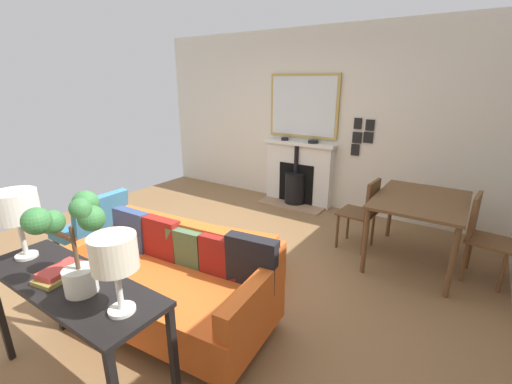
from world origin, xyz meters
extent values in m
cube|color=olive|center=(0.00, 0.00, 0.00)|extent=(5.30, 5.74, 0.01)
cube|color=silver|center=(-2.65, 0.00, 1.36)|extent=(0.12, 5.74, 2.72)
cube|color=#9E7A5B|center=(-2.24, -0.09, 0.01)|extent=(0.34, 1.07, 0.03)
cube|color=silver|center=(-2.50, -0.09, 0.49)|extent=(0.18, 1.13, 0.98)
cube|color=black|center=(-2.43, -0.09, 0.35)|extent=(0.06, 0.61, 0.65)
cylinder|color=black|center=(-2.39, -0.09, 0.27)|extent=(0.34, 0.34, 0.49)
cylinder|color=black|center=(-2.39, -0.09, 0.53)|extent=(0.35, 0.35, 0.02)
cylinder|color=black|center=(-2.39, -0.09, 0.76)|extent=(0.07, 0.07, 0.44)
cube|color=silver|center=(-2.48, -0.09, 1.00)|extent=(0.23, 1.21, 0.05)
cube|color=tan|center=(-2.57, -0.09, 1.57)|extent=(0.04, 1.16, 0.97)
cube|color=silver|center=(-2.55, -0.09, 1.57)|extent=(0.01, 1.08, 0.89)
cylinder|color=black|center=(-2.47, -0.35, 1.05)|extent=(0.12, 0.12, 0.04)
torus|color=black|center=(-2.47, -0.35, 1.07)|extent=(0.13, 0.13, 0.01)
cylinder|color=black|center=(-2.47, 0.14, 1.05)|extent=(0.16, 0.16, 0.04)
torus|color=black|center=(-2.47, 0.14, 1.06)|extent=(0.16, 0.16, 0.01)
cylinder|color=#B2B2B7|center=(1.21, -0.31, 0.05)|extent=(0.04, 0.04, 0.10)
cylinder|color=#B2B2B7|center=(1.07, 1.15, 0.05)|extent=(0.04, 0.04, 0.10)
cylinder|color=#B2B2B7|center=(0.53, -0.37, 0.05)|extent=(0.04, 0.04, 0.10)
cylinder|color=#B2B2B7|center=(0.40, 1.09, 0.05)|extent=(0.04, 0.04, 0.10)
cube|color=orange|center=(0.80, 0.39, 0.26)|extent=(1.01, 1.79, 0.33)
cube|color=orange|center=(0.44, 0.36, 0.60)|extent=(0.30, 1.73, 0.34)
cube|color=orange|center=(0.88, -0.41, 0.52)|extent=(0.81, 0.20, 0.20)
cube|color=orange|center=(0.73, 1.19, 0.52)|extent=(0.81, 0.20, 0.20)
cube|color=#334775|center=(0.60, -0.28, 0.60)|extent=(0.14, 0.40, 0.40)
cube|color=maroon|center=(0.57, 0.08, 0.60)|extent=(0.14, 0.39, 0.39)
cube|color=#4C6B47|center=(0.54, 0.36, 0.58)|extent=(0.15, 0.35, 0.34)
cube|color=maroon|center=(0.51, 0.72, 0.58)|extent=(0.15, 0.36, 0.35)
cube|color=black|center=(0.48, 1.01, 0.62)|extent=(0.18, 0.43, 0.42)
cylinder|color=#B2B2B7|center=(0.18, 0.15, 0.04)|extent=(0.04, 0.04, 0.09)
cylinder|color=#B2B2B7|center=(0.05, 0.74, 0.04)|extent=(0.04, 0.04, 0.09)
cylinder|color=#B2B2B7|center=(-0.30, 0.04, 0.04)|extent=(0.04, 0.04, 0.09)
cylinder|color=#B2B2B7|center=(-0.43, 0.63, 0.04)|extent=(0.04, 0.04, 0.09)
cube|color=orange|center=(-0.12, 0.39, 0.23)|extent=(0.77, 0.87, 0.28)
cube|color=brown|center=(0.35, -1.29, 0.19)|extent=(0.05, 0.05, 0.38)
cube|color=brown|center=(0.86, -1.26, 0.19)|extent=(0.05, 0.05, 0.38)
cube|color=brown|center=(0.32, -0.81, 0.19)|extent=(0.05, 0.05, 0.38)
cube|color=brown|center=(0.83, -0.79, 0.19)|extent=(0.05, 0.05, 0.38)
cube|color=teal|center=(0.59, -1.04, 0.40)|extent=(0.63, 0.59, 0.08)
cube|color=teal|center=(0.58, -0.79, 0.64)|extent=(0.61, 0.17, 0.41)
cube|color=brown|center=(0.27, -1.05, 0.49)|extent=(0.06, 0.53, 0.04)
cube|color=brown|center=(0.91, -1.02, 0.49)|extent=(0.06, 0.53, 0.04)
cube|color=black|center=(1.35, -0.28, 0.38)|extent=(0.04, 0.04, 0.77)
cube|color=black|center=(1.35, 1.06, 0.38)|extent=(0.04, 0.04, 0.77)
cube|color=black|center=(1.73, -0.28, 0.38)|extent=(0.04, 0.04, 0.77)
cube|color=black|center=(1.54, 0.39, 0.78)|extent=(0.44, 1.40, 0.03)
cylinder|color=beige|center=(1.54, -0.13, 0.81)|extent=(0.14, 0.14, 0.02)
cylinder|color=beige|center=(1.54, -0.13, 0.94)|extent=(0.03, 0.03, 0.25)
cylinder|color=silver|center=(1.54, -0.13, 1.17)|extent=(0.27, 0.27, 0.20)
cylinder|color=white|center=(1.54, 0.92, 0.81)|extent=(0.14, 0.14, 0.02)
cylinder|color=white|center=(1.54, 0.92, 0.93)|extent=(0.03, 0.03, 0.23)
cylinder|color=silver|center=(1.54, 0.92, 1.14)|extent=(0.23, 0.23, 0.18)
cylinder|color=silver|center=(1.56, 0.58, 0.87)|extent=(0.18, 0.18, 0.15)
cylinder|color=brown|center=(1.56, 0.58, 1.08)|extent=(0.02, 0.02, 0.26)
sphere|color=#387A3D|center=(1.71, 0.57, 1.29)|extent=(0.14, 0.14, 0.14)
sphere|color=#387A3D|center=(1.59, 0.77, 1.36)|extent=(0.10, 0.10, 0.10)
sphere|color=#387A3D|center=(1.47, 0.64, 1.23)|extent=(0.14, 0.14, 0.14)
sphere|color=#387A3D|center=(1.41, 0.49, 1.27)|extent=(0.15, 0.15, 0.15)
sphere|color=#387A3D|center=(1.58, 0.43, 1.20)|extent=(0.14, 0.14, 0.14)
cube|color=olive|center=(1.55, 0.31, 0.81)|extent=(0.29, 0.21, 0.03)
cube|color=#B23833|center=(1.53, 0.31, 0.84)|extent=(0.26, 0.18, 0.03)
cylinder|color=brown|center=(-1.97, 1.50, 0.36)|extent=(0.05, 0.05, 0.72)
cylinder|color=brown|center=(-0.89, 1.50, 0.36)|extent=(0.05, 0.05, 0.72)
cylinder|color=brown|center=(-1.97, 2.29, 0.36)|extent=(0.05, 0.05, 0.72)
cylinder|color=brown|center=(-0.89, 2.29, 0.36)|extent=(0.05, 0.05, 0.72)
cube|color=brown|center=(-1.43, 1.89, 0.74)|extent=(1.18, 0.89, 0.03)
cylinder|color=brown|center=(-1.60, 1.08, 0.22)|extent=(0.03, 0.03, 0.44)
cylinder|color=brown|center=(-1.28, 1.06, 0.22)|extent=(0.03, 0.03, 0.44)
cylinder|color=brown|center=(-1.58, 1.40, 0.22)|extent=(0.03, 0.03, 0.44)
cylinder|color=brown|center=(-1.26, 1.38, 0.22)|extent=(0.03, 0.03, 0.44)
cube|color=brown|center=(-1.43, 1.23, 0.44)|extent=(0.43, 0.43, 0.02)
cube|color=brown|center=(-1.42, 1.40, 0.66)|extent=(0.36, 0.06, 0.41)
cylinder|color=brown|center=(-1.25, 2.70, 0.21)|extent=(0.04, 0.04, 0.43)
cylinder|color=brown|center=(-1.57, 2.74, 0.21)|extent=(0.04, 0.04, 0.43)
cylinder|color=brown|center=(-1.29, 2.39, 0.21)|extent=(0.04, 0.04, 0.43)
cylinder|color=brown|center=(-1.60, 2.42, 0.21)|extent=(0.04, 0.04, 0.43)
cube|color=brown|center=(-1.43, 2.56, 0.44)|extent=(0.44, 0.44, 0.02)
cube|color=brown|center=(-1.45, 2.39, 0.67)|extent=(0.36, 0.07, 0.44)
cube|color=black|center=(-2.58, 0.78, 1.36)|extent=(0.02, 0.11, 0.16)
cube|color=black|center=(-2.58, 0.96, 1.35)|extent=(0.02, 0.12, 0.15)
cube|color=black|center=(-2.58, 0.79, 1.16)|extent=(0.02, 0.13, 0.16)
cube|color=black|center=(-2.58, 0.95, 1.17)|extent=(0.02, 0.13, 0.16)
cube|color=black|center=(-2.58, 0.78, 0.97)|extent=(0.02, 0.12, 0.17)
camera|label=1|loc=(2.40, 2.33, 1.94)|focal=23.94mm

